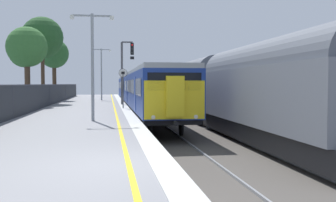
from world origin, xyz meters
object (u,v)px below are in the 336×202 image
Objects in this scene: signal_gantry at (125,65)px; background_tree_left at (41,39)px; commuter_train_at_platform at (139,89)px; platform_lamp_mid at (92,57)px; platform_lamp_far at (101,70)px; background_tree_right at (26,49)px; speed_limit_sign at (123,83)px; freight_train_adjacent_track at (194,87)px; background_tree_centre at (54,55)px.

background_tree_left is at bearing 152.63° from signal_gantry.
platform_lamp_mid reaches higher than commuter_train_at_platform.
background_tree_right is (-5.66, -9.53, 1.25)m from platform_lamp_far.
speed_limit_sign is 9.01m from background_tree_right.
freight_train_adjacent_track reaches higher than commuter_train_at_platform.
background_tree_right reaches higher than commuter_train_at_platform.
commuter_train_at_platform is 4.70m from signal_gantry.
background_tree_centre is at bearing 87.03° from background_tree_left.
platform_lamp_far reaches higher than signal_gantry.
background_tree_left reaches higher than platform_lamp_mid.
background_tree_left reaches higher than freight_train_adjacent_track.
background_tree_centre is (0.31, 5.94, -0.98)m from background_tree_left.
speed_limit_sign is 11.88m from background_tree_left.
background_tree_centre is at bearing 85.77° from background_tree_right.
speed_limit_sign is at bearing -82.86° from platform_lamp_far.
background_tree_left is at bearing -92.97° from background_tree_centre.
background_tree_right is at bearing -95.93° from background_tree_left.
commuter_train_at_platform is at bearing -34.10° from background_tree_centre.
platform_lamp_mid is at bearing -101.18° from commuter_train_at_platform.
signal_gantry is 1.06× the size of platform_lamp_mid.
background_tree_centre reaches higher than freight_train_adjacent_track.
background_tree_centre reaches higher than speed_limit_sign.
speed_limit_sign is at bearing -51.62° from background_tree_left.
background_tree_centre is 10.36m from background_tree_right.
platform_lamp_mid reaches higher than speed_limit_sign.
background_tree_left is at bearing 157.20° from freight_train_adjacent_track.
background_tree_centre is (-7.00, 9.72, 1.52)m from signal_gantry.
background_tree_left is 4.60m from background_tree_right.
commuter_train_at_platform is 14.31× the size of speed_limit_sign.
platform_lamp_mid is 14.77m from background_tree_right.
background_tree_right is (-0.76, -10.33, -0.32)m from background_tree_centre.
platform_lamp_mid is 0.91× the size of platform_lamp_far.
platform_lamp_mid is 0.64× the size of background_tree_left.
platform_lamp_far is at bearing 59.28° from background_tree_right.
speed_limit_sign is (-5.85, -3.39, 0.30)m from freight_train_adjacent_track.
platform_lamp_mid is at bearing -78.41° from background_tree_centre.
background_tree_centre reaches higher than commuter_train_at_platform.
platform_lamp_far is 0.87× the size of background_tree_right.
speed_limit_sign is 0.43× the size of background_tree_centre.
speed_limit_sign is (-1.85, -8.97, 0.51)m from commuter_train_at_platform.
background_tree_left is at bearing 84.07° from background_tree_right.
platform_lamp_far is at bearing -9.33° from background_tree_centre.
background_tree_centre reaches higher than platform_lamp_mid.
commuter_train_at_platform is 6.41m from platform_lamp_far.
platform_lamp_far is (-2.10, 8.92, -0.05)m from signal_gantry.
platform_lamp_mid is (-3.59, -18.14, 1.71)m from commuter_train_at_platform.
freight_train_adjacent_track is 14.76m from platform_lamp_mid.
background_tree_centre reaches higher than platform_lamp_far.
platform_lamp_far reaches higher than freight_train_adjacent_track.
background_tree_right is at bearing 149.40° from speed_limit_sign.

